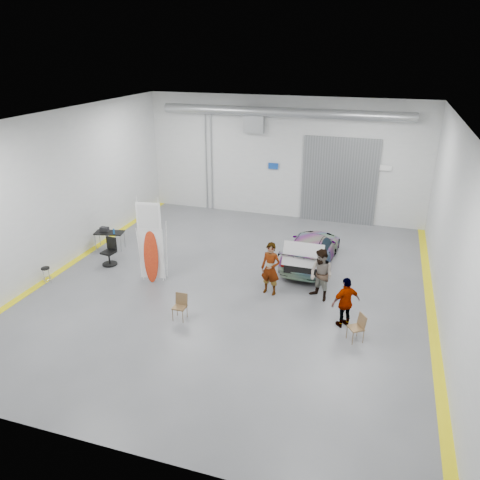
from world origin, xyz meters
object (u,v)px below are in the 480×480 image
(shop_stool, at_px, (47,276))
(person_a, at_px, (270,269))
(person_c, at_px, (346,302))
(folding_chair_near, at_px, (180,312))
(office_chair, at_px, (110,253))
(folding_chair_far, at_px, (355,333))
(work_table, at_px, (108,232))
(sedan_car, at_px, (311,249))
(person_b, at_px, (321,275))
(surfboard_display, at_px, (149,248))

(shop_stool, bearing_deg, person_a, 12.32)
(person_c, distance_m, folding_chair_near, 5.24)
(person_a, bearing_deg, office_chair, -172.77)
(folding_chair_far, height_order, shop_stool, folding_chair_far)
(person_c, bearing_deg, office_chair, -48.39)
(work_table, bearing_deg, office_chair, -56.59)
(folding_chair_near, relative_size, shop_stool, 1.34)
(folding_chair_far, bearing_deg, office_chair, -137.94)
(sedan_car, height_order, person_b, person_b)
(sedan_car, height_order, folding_chair_far, sedan_car)
(person_b, bearing_deg, work_table, -156.21)
(person_a, distance_m, shop_stool, 8.28)
(folding_chair_far, relative_size, work_table, 0.66)
(person_b, xyz_separation_m, folding_chair_near, (-4.09, -2.65, -0.66))
(sedan_car, distance_m, folding_chair_near, 6.37)
(folding_chair_near, relative_size, folding_chair_far, 0.99)
(person_c, height_order, work_table, person_c)
(sedan_car, distance_m, surfboard_display, 6.39)
(person_a, bearing_deg, folding_chair_far, -22.82)
(person_c, distance_m, surfboard_display, 7.26)
(work_table, bearing_deg, folding_chair_far, -19.57)
(sedan_car, xyz_separation_m, surfboard_display, (-5.41, -3.32, 0.69))
(folding_chair_near, bearing_deg, office_chair, 145.39)
(surfboard_display, bearing_deg, shop_stool, -170.29)
(person_c, bearing_deg, shop_stool, -35.81)
(shop_stool, bearing_deg, surfboard_display, 20.44)
(person_a, bearing_deg, surfboard_display, -164.16)
(sedan_car, height_order, shop_stool, sedan_car)
(person_c, distance_m, shop_stool, 10.81)
(sedan_car, relative_size, folding_chair_far, 5.06)
(sedan_car, distance_m, person_c, 4.62)
(person_c, relative_size, work_table, 1.28)
(folding_chair_near, xyz_separation_m, shop_stool, (-5.72, 0.77, 0.05))
(office_chair, bearing_deg, person_c, -2.82)
(sedan_car, distance_m, shop_stool, 10.16)
(surfboard_display, bearing_deg, folding_chair_near, -55.80)
(person_b, distance_m, work_table, 9.53)
(folding_chair_near, bearing_deg, person_b, 32.05)
(sedan_car, xyz_separation_m, office_chair, (-7.67, -2.52, -0.14))
(person_c, relative_size, folding_chair_near, 1.97)
(person_a, xyz_separation_m, surfboard_display, (-4.45, -0.42, 0.36))
(person_b, bearing_deg, office_chair, -148.02)
(person_a, bearing_deg, person_b, 14.43)
(sedan_car, bearing_deg, work_table, 11.33)
(person_a, xyz_separation_m, person_c, (2.73, -1.35, -0.12))
(shop_stool, bearing_deg, sedan_car, 27.37)
(person_b, bearing_deg, person_c, -22.52)
(sedan_car, xyz_separation_m, person_b, (0.80, -2.79, 0.29))
(person_a, bearing_deg, folding_chair_near, -122.27)
(surfboard_display, bearing_deg, office_chair, 149.79)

